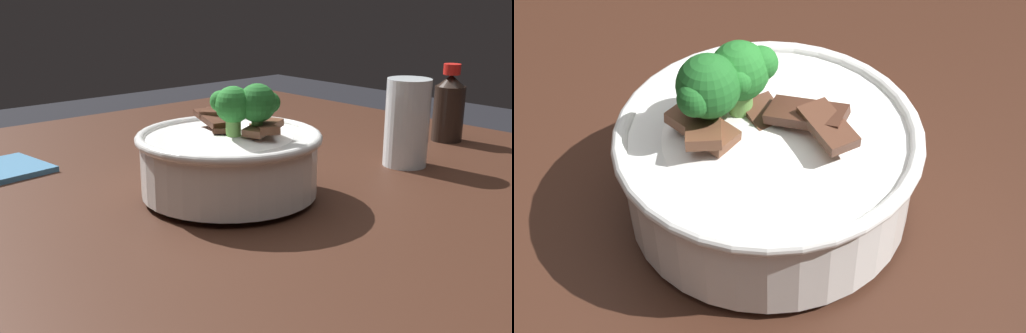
% 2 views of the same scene
% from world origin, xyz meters
% --- Properties ---
extents(dining_table, '(1.41, 1.10, 0.82)m').
position_xyz_m(dining_table, '(0.00, 0.00, 0.74)').
color(dining_table, '#381E14').
rests_on(dining_table, ground).
extents(rice_bowl, '(0.23, 0.23, 0.15)m').
position_xyz_m(rice_bowl, '(0.09, -0.05, 0.87)').
color(rice_bowl, white).
rests_on(rice_bowl, dining_table).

